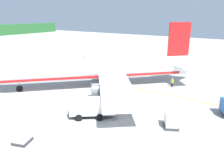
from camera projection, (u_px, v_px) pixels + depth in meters
name	position (u px, v px, depth m)	size (l,w,h in m)	color
airliner_foreground	(98.00, 69.00, 38.84)	(32.32, 32.03, 11.90)	silver
service_truck_baggage	(93.00, 107.00, 27.52)	(5.39, 6.04, 2.52)	silver
cargo_container_near	(21.00, 135.00, 21.96)	(2.07, 2.07, 2.02)	#333338
cargo_container_far	(171.00, 121.00, 24.86)	(2.27, 2.27, 1.97)	#333338
crew_marshaller	(172.00, 82.00, 39.08)	(0.44, 0.54, 1.74)	#191E33
apron_guide_line	(128.00, 86.00, 39.81)	(0.30, 60.00, 0.01)	yellow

